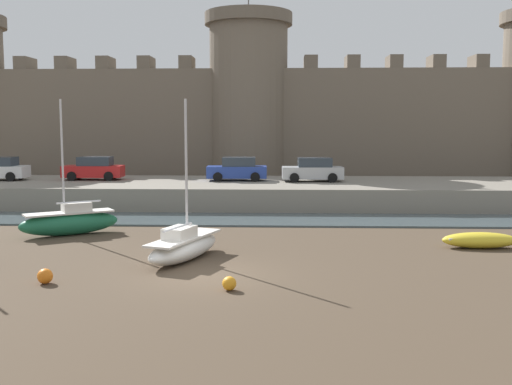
{
  "coord_description": "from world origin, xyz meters",
  "views": [
    {
      "loc": [
        2.64,
        -20.65,
        5.24
      ],
      "look_at": [
        1.69,
        4.05,
        2.5
      ],
      "focal_mm": 42.0,
      "sensor_mm": 36.0,
      "label": 1
    }
  ],
  "objects": [
    {
      "name": "sailboat_midflat_right",
      "position": [
        -7.46,
        7.59,
        0.66
      ],
      "size": [
        4.63,
        3.63,
        6.52
      ],
      "color": "#1E6B47",
      "rests_on": "ground"
    },
    {
      "name": "water_channel",
      "position": [
        0.0,
        12.38,
        0.05
      ],
      "size": [
        80.0,
        4.5,
        0.1
      ],
      "primitive_type": "cube",
      "color": "#47565B",
      "rests_on": "ground"
    },
    {
      "name": "car_quay_west",
      "position": [
        -10.34,
        20.71,
        2.28
      ],
      "size": [
        4.16,
        1.99,
        1.62
      ],
      "color": "red",
      "rests_on": "quay_road"
    },
    {
      "name": "mooring_buoy_off_centre",
      "position": [
        -5.17,
        -1.39,
        0.26
      ],
      "size": [
        0.51,
        0.51,
        0.51
      ],
      "primitive_type": "sphere",
      "color": "orange",
      "rests_on": "ground"
    },
    {
      "name": "castle",
      "position": [
        -0.0,
        31.33,
        6.51
      ],
      "size": [
        57.29,
        7.44,
        17.77
      ],
      "color": "#706354",
      "rests_on": "ground"
    },
    {
      "name": "car_quay_centre_east",
      "position": [
        4.95,
        20.06,
        2.28
      ],
      "size": [
        4.16,
        1.99,
        1.62
      ],
      "color": "#B2B5B7",
      "rests_on": "quay_road"
    },
    {
      "name": "quay_road",
      "position": [
        0.0,
        19.63,
        0.75
      ],
      "size": [
        61.86,
        10.0,
        1.5
      ],
      "primitive_type": "cube",
      "color": "gray",
      "rests_on": "ground"
    },
    {
      "name": "car_quay_centre_west",
      "position": [
        -0.23,
        20.48,
        2.28
      ],
      "size": [
        4.16,
        1.99,
        1.62
      ],
      "color": "#263F99",
      "rests_on": "quay_road"
    },
    {
      "name": "ground_plane",
      "position": [
        0.0,
        0.0,
        0.0
      ],
      "size": [
        160.0,
        160.0,
        0.0
      ],
      "primitive_type": "plane",
      "color": "#4C3D2D"
    },
    {
      "name": "rowboat_midflat_left",
      "position": [
        11.34,
        5.14,
        0.36
      ],
      "size": [
        3.28,
        1.12,
        0.69
      ],
      "color": "yellow",
      "rests_on": "ground"
    },
    {
      "name": "sailboat_near_channel_left",
      "position": [
        -1.08,
        2.34,
        0.56
      ],
      "size": [
        2.92,
        5.03,
        6.3
      ],
      "color": "silver",
      "rests_on": "ground"
    },
    {
      "name": "mooring_buoy_near_shore",
      "position": [
        1.06,
        -1.98,
        0.23
      ],
      "size": [
        0.46,
        0.46,
        0.46
      ],
      "primitive_type": "sphere",
      "color": "orange",
      "rests_on": "ground"
    }
  ]
}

